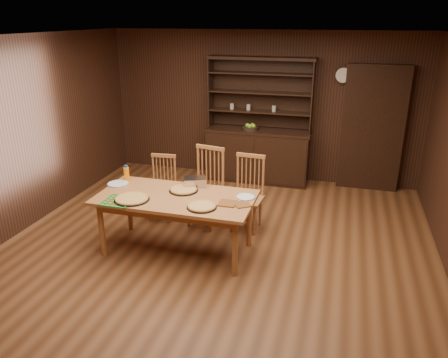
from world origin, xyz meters
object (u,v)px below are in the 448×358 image
(juice_bottle, at_px, (126,174))
(chair_center, at_px, (207,184))
(dining_table, at_px, (176,202))
(chair_left, at_px, (163,185))
(chair_right, at_px, (248,190))
(china_hutch, at_px, (258,148))

(juice_bottle, bearing_deg, chair_center, 30.11)
(dining_table, relative_size, juice_bottle, 9.00)
(chair_left, bearing_deg, chair_center, -5.91)
(chair_right, bearing_deg, chair_center, -173.02)
(juice_bottle, bearing_deg, china_hutch, 62.31)
(chair_right, bearing_deg, china_hutch, 101.80)
(chair_right, distance_m, juice_bottle, 1.67)
(chair_left, bearing_deg, dining_table, -62.37)
(china_hutch, relative_size, juice_bottle, 10.18)
(chair_right, relative_size, juice_bottle, 4.91)
(dining_table, distance_m, chair_center, 0.89)
(dining_table, distance_m, juice_bottle, 0.91)
(juice_bottle, bearing_deg, dining_table, -21.59)
(chair_center, height_order, juice_bottle, chair_center)
(dining_table, distance_m, chair_left, 1.07)
(china_hutch, xyz_separation_m, chair_right, (0.25, -1.88, -0.04))
(dining_table, height_order, chair_center, chair_center)
(chair_center, xyz_separation_m, juice_bottle, (-0.95, -0.55, 0.25))
(dining_table, height_order, juice_bottle, juice_bottle)
(china_hutch, distance_m, chair_left, 2.15)
(chair_left, height_order, chair_right, chair_right)
(dining_table, bearing_deg, juice_bottle, 158.41)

